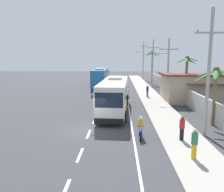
{
  "coord_description": "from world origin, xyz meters",
  "views": [
    {
      "loc": [
        2.38,
        -17.6,
        5.73
      ],
      "look_at": [
        1.52,
        6.24,
        1.7
      ],
      "focal_mm": 36.23,
      "sensor_mm": 36.0,
      "label": 1
    }
  ],
  "objects": [
    {
      "name": "pedestrian_far_walk",
      "position": [
        6.63,
        -2.57,
        1.02
      ],
      "size": [
        0.36,
        0.36,
        1.68
      ],
      "rotation": [
        0.0,
        0.0,
        1.06
      ],
      "color": "black",
      "rests_on": "sidewalk_kerb"
    },
    {
      "name": "pedestrian_midwalk",
      "position": [
        6.53,
        -5.51,
        1.06
      ],
      "size": [
        0.36,
        0.36,
        1.75
      ],
      "rotation": [
        0.0,
        0.0,
        3.58
      ],
      "color": "gold",
      "rests_on": "sidewalk_kerb"
    },
    {
      "name": "palm_nearest",
      "position": [
        10.4,
        1.53,
        3.9
      ],
      "size": [
        3.88,
        3.63,
        5.02
      ],
      "color": "brown",
      "rests_on": "ground"
    },
    {
      "name": "sidewalk_kerb",
      "position": [
        6.8,
        10.0,
        0.07
      ],
      "size": [
        3.2,
        90.0,
        0.14
      ],
      "primitive_type": "cube",
      "color": "#A8A399",
      "rests_on": "ground"
    },
    {
      "name": "coach_bus_far_lane",
      "position": [
        -1.53,
        27.12,
        1.97
      ],
      "size": [
        3.01,
        11.47,
        3.79
      ],
      "color": "#2366A8",
      "rests_on": "ground"
    },
    {
      "name": "palm_second",
      "position": [
        11.04,
        12.34,
        4.25
      ],
      "size": [
        2.82,
        2.86,
        6.0
      ],
      "color": "brown",
      "rests_on": "ground"
    },
    {
      "name": "utility_pole_mid",
      "position": [
        8.7,
        13.17,
        4.47
      ],
      "size": [
        3.79,
        0.24,
        8.3
      ],
      "color": "#9E9E99",
      "rests_on": "ground"
    },
    {
      "name": "lane_markings",
      "position": [
        2.09,
        14.57,
        0.0
      ],
      "size": [
        3.53,
        71.0,
        0.01
      ],
      "color": "white",
      "rests_on": "ground"
    },
    {
      "name": "motorcycle_beside_bus",
      "position": [
        3.52,
        15.61,
        0.67
      ],
      "size": [
        0.56,
        1.96,
        1.65
      ],
      "color": "black",
      "rests_on": "ground"
    },
    {
      "name": "coach_bus_foreground",
      "position": [
        1.79,
        6.26,
        1.91
      ],
      "size": [
        3.42,
        11.99,
        3.66
      ],
      "color": "silver",
      "rests_on": "ground"
    },
    {
      "name": "utility_pole_distant",
      "position": [
        8.28,
        41.81,
        5.21
      ],
      "size": [
        3.03,
        0.24,
        9.84
      ],
      "color": "#9E9E99",
      "rests_on": "ground"
    },
    {
      "name": "roadside_building",
      "position": [
        14.85,
        12.78,
        1.89
      ],
      "size": [
        13.77,
        6.97,
        3.74
      ],
      "color": "tan",
      "rests_on": "ground"
    },
    {
      "name": "utility_pole_far",
      "position": [
        8.77,
        27.49,
        4.83
      ],
      "size": [
        2.3,
        0.24,
        9.28
      ],
      "color": "#9E9E99",
      "rests_on": "ground"
    },
    {
      "name": "boundary_wall",
      "position": [
        10.6,
        14.0,
        0.99
      ],
      "size": [
        0.24,
        60.0,
        1.98
      ],
      "primitive_type": "cube",
      "color": "#B2B2AD",
      "rests_on": "ground"
    },
    {
      "name": "ground_plane",
      "position": [
        0.0,
        0.0,
        0.0
      ],
      "size": [
        160.0,
        160.0,
        0.0
      ],
      "primitive_type": "plane",
      "color": "#3A3A3F"
    },
    {
      "name": "palm_third",
      "position": [
        9.36,
        32.6,
        5.43
      ],
      "size": [
        3.67,
        3.19,
        7.38
      ],
      "color": "brown",
      "rests_on": "ground"
    },
    {
      "name": "utility_pole_nearest",
      "position": [
        8.71,
        -1.15,
        4.76
      ],
      "size": [
        2.35,
        0.24,
        9.15
      ],
      "color": "#9E9E99",
      "rests_on": "ground"
    },
    {
      "name": "motorcycle_trailing",
      "position": [
        3.87,
        -1.82,
        0.65
      ],
      "size": [
        0.56,
        1.96,
        1.59
      ],
      "color": "black",
      "rests_on": "ground"
    },
    {
      "name": "pedestrian_near_kerb",
      "position": [
        6.34,
        14.94,
        1.01
      ],
      "size": [
        0.36,
        0.36,
        1.68
      ],
      "rotation": [
        0.0,
        0.0,
        2.03
      ],
      "color": "#75388E",
      "rests_on": "sidewalk_kerb"
    }
  ]
}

